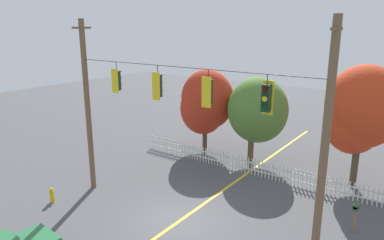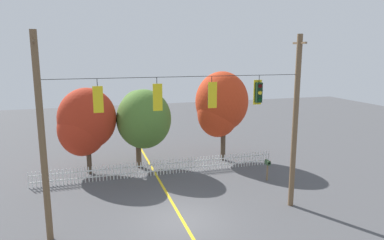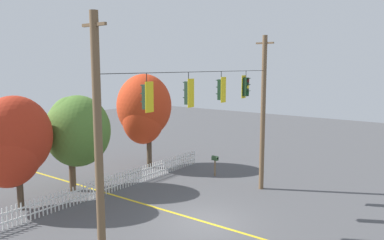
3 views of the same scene
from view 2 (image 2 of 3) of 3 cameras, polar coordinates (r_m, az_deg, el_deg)
ground at (r=18.10m, az=-1.57°, el=-16.07°), size 80.00×80.00×0.00m
lane_centerline_stripe at (r=18.10m, az=-1.57°, el=-16.06°), size 0.16×36.00×0.01m
signal_support_span at (r=16.51m, az=-1.65°, el=-1.56°), size 12.58×1.10×9.15m
traffic_signal_southbound_primary at (r=15.68m, az=-15.11°, el=3.32°), size 0.43×0.38×1.47m
traffic_signal_westbound_side at (r=15.97m, az=-5.72°, el=3.77°), size 0.43×0.38×1.51m
traffic_signal_northbound_secondary at (r=16.67m, az=3.23°, el=4.15°), size 0.43×0.38×1.51m
traffic_signal_northbound_primary at (r=17.69m, az=10.83°, el=4.46°), size 0.43×0.38×1.48m
white_picket_fence at (r=24.06m, az=-5.20°, el=-7.75°), size 16.58×0.06×1.03m
autumn_maple_near_fence at (r=24.78m, az=-17.08°, el=-0.49°), size 3.95×3.20×5.92m
autumn_maple_mid at (r=25.08m, az=-8.12°, el=0.31°), size 3.89×3.71×5.69m
autumn_oak_far_east at (r=26.79m, az=4.70°, el=2.41°), size 4.09×3.82×6.83m
roadside_mailbox at (r=23.30m, az=12.25°, el=-7.00°), size 0.25×0.44×1.39m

